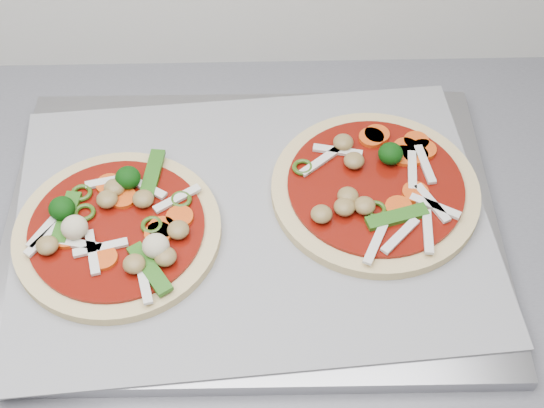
{
  "coord_description": "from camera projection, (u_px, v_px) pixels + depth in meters",
  "views": [
    {
      "loc": [
        0.53,
        0.93,
        1.47
      ],
      "look_at": [
        0.54,
        1.37,
        0.93
      ],
      "focal_mm": 50.0,
      "sensor_mm": 36.0,
      "label": 1
    }
  ],
  "objects": [
    {
      "name": "baking_tray",
      "position": [
        252.0,
        224.0,
        0.71
      ],
      "size": [
        0.46,
        0.34,
        0.01
      ],
      "primitive_type": "cube",
      "rotation": [
        0.0,
        0.0,
        -0.01
      ],
      "color": "#939398",
      "rests_on": "countertop"
    },
    {
      "name": "parchment",
      "position": [
        252.0,
        218.0,
        0.7
      ],
      "size": [
        0.46,
        0.35,
        0.0
      ],
      "primitive_type": "cube",
      "rotation": [
        0.0,
        0.0,
        0.08
      ],
      "color": "gray",
      "rests_on": "baking_tray"
    },
    {
      "name": "pizza_left",
      "position": [
        118.0,
        229.0,
        0.68
      ],
      "size": [
        0.21,
        0.21,
        0.03
      ],
      "rotation": [
        0.0,
        0.0,
        -0.12
      ],
      "color": "tan",
      "rests_on": "parchment"
    },
    {
      "name": "pizza_right",
      "position": [
        375.0,
        187.0,
        0.72
      ],
      "size": [
        0.22,
        0.22,
        0.03
      ],
      "rotation": [
        0.0,
        0.0,
        -0.11
      ],
      "color": "tan",
      "rests_on": "parchment"
    }
  ]
}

